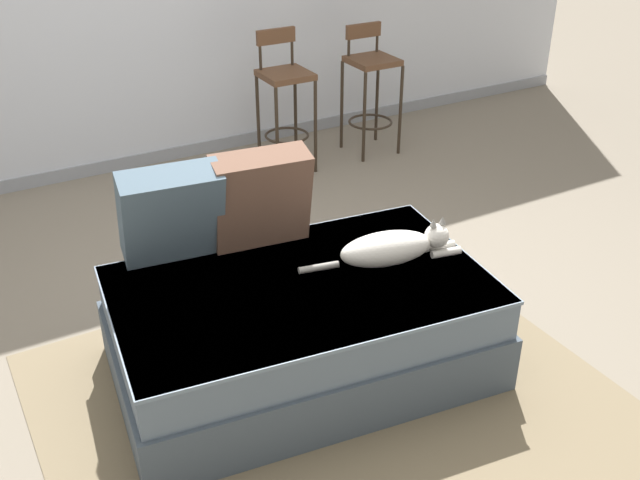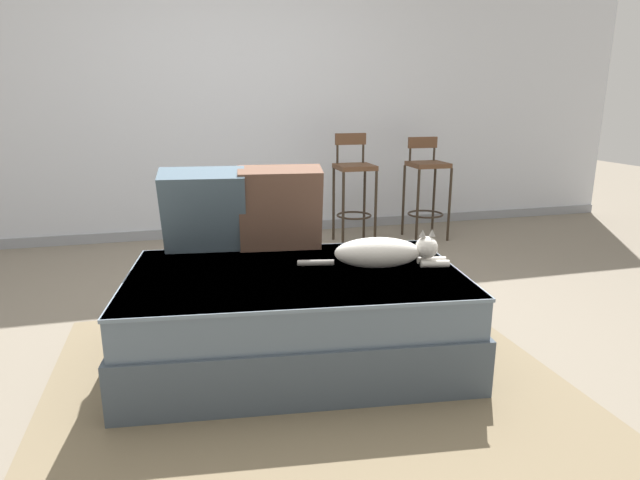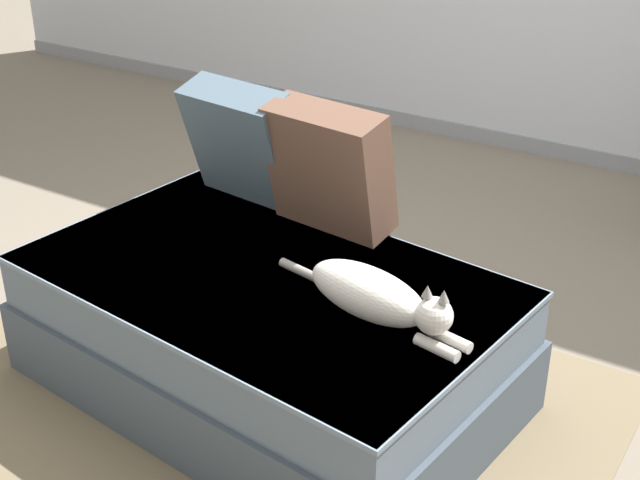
{
  "view_description": "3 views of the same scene",
  "coord_description": "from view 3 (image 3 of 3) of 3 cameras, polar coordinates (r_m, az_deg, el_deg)",
  "views": [
    {
      "loc": [
        -1.24,
        -2.76,
        2.15
      ],
      "look_at": [
        0.15,
        -0.3,
        0.58
      ],
      "focal_mm": 42.0,
      "sensor_mm": 36.0,
      "label": 1
    },
    {
      "loc": [
        -0.51,
        -2.79,
        1.26
      ],
      "look_at": [
        0.15,
        -0.3,
        0.58
      ],
      "focal_mm": 30.0,
      "sensor_mm": 36.0,
      "label": 2
    },
    {
      "loc": [
        1.48,
        -2.45,
        1.89
      ],
      "look_at": [
        0.15,
        -0.3,
        0.58
      ],
      "focal_mm": 50.0,
      "sensor_mm": 36.0,
      "label": 3
    }
  ],
  "objects": [
    {
      "name": "throw_pillow_corner",
      "position": [
        3.34,
        -4.84,
        6.26
      ],
      "size": [
        0.46,
        0.33,
        0.46
      ],
      "color": "#4C6070",
      "rests_on": "couch"
    },
    {
      "name": "area_rug",
      "position": [
        2.97,
        -6.71,
        -12.23
      ],
      "size": [
        2.3,
        2.09,
        0.01
      ],
      "primitive_type": "cube",
      "color": "#75664C",
      "rests_on": "ground"
    },
    {
      "name": "ground_plane",
      "position": [
        3.43,
        0.52,
        -5.99
      ],
      "size": [
        16.0,
        16.0,
        0.0
      ],
      "primitive_type": "plane",
      "color": "slate",
      "rests_on": "ground"
    },
    {
      "name": "throw_pillow_middle",
      "position": [
        3.09,
        0.62,
        4.62
      ],
      "size": [
        0.46,
        0.29,
        0.46
      ],
      "color": "brown",
      "rests_on": "couch"
    },
    {
      "name": "cat",
      "position": [
        2.63,
        3.57,
        -3.59
      ],
      "size": [
        0.73,
        0.25,
        0.19
      ],
      "color": "white",
      "rests_on": "couch"
    },
    {
      "name": "wall_baseboard_trim",
      "position": [
        5.21,
        13.26,
        5.95
      ],
      "size": [
        8.0,
        0.02,
        0.09
      ],
      "primitive_type": "cube",
      "color": "gray",
      "rests_on": "ground"
    },
    {
      "name": "couch",
      "position": [
        3.02,
        -3.44,
        -5.86
      ],
      "size": [
        1.71,
        1.17,
        0.46
      ],
      "color": "#44505B",
      "rests_on": "ground"
    }
  ]
}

